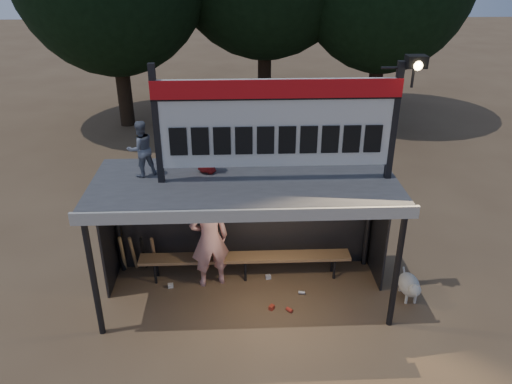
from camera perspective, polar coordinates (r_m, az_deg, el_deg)
The scene contains 10 objects.
ground at distance 9.35m, azimuth -1.14°, elevation -11.63°, with size 80.00×80.00×0.00m, color brown.
player at distance 9.13m, azimuth -5.33°, elevation -5.33°, with size 0.71×0.47×1.96m, color white.
child_a at distance 8.35m, azimuth -13.03°, elevation 4.84°, with size 0.46×0.36×0.94m, color slate.
child_b at distance 8.31m, azimuth -5.67°, elevation 4.95°, with size 0.41×0.27×0.85m, color maroon.
dugout_shelter at distance 8.57m, azimuth -1.29°, elevation -0.81°, with size 5.10×2.08×2.32m.
scoreboard_assembly at distance 7.80m, azimuth 2.79°, elevation 8.15°, with size 4.10×0.27×1.99m.
bench at distance 9.55m, azimuth -1.25°, elevation -7.55°, with size 4.00×0.35×0.48m.
dog at distance 9.51m, azimuth 17.15°, elevation -10.17°, with size 0.36×0.81×0.49m.
bats at distance 9.96m, azimuth -13.30°, elevation -6.79°, with size 0.68×0.35×0.84m.
litter at distance 9.31m, azimuth 0.31°, elevation -11.56°, with size 2.55×1.09×0.08m.
Camera 1 is at (-0.14, -7.39, 5.73)m, focal length 35.00 mm.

